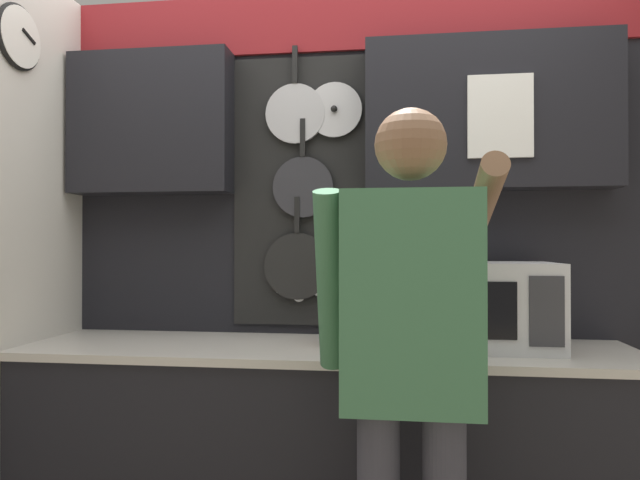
{
  "coord_description": "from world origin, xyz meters",
  "views": [
    {
      "loc": [
        0.26,
        -2.14,
        1.26
      ],
      "look_at": [
        -0.04,
        0.18,
        1.28
      ],
      "focal_mm": 32.0,
      "sensor_mm": 36.0,
      "label": 1
    }
  ],
  "objects_px": {
    "microwave": "(483,305)",
    "knife_block": "(342,321)",
    "utensil_crock": "(386,322)",
    "person": "(411,347)"
  },
  "relations": [
    {
      "from": "person",
      "to": "knife_block",
      "type": "bearing_deg",
      "value": 113.71
    },
    {
      "from": "person",
      "to": "microwave",
      "type": "bearing_deg",
      "value": 63.39
    },
    {
      "from": "microwave",
      "to": "utensil_crock",
      "type": "bearing_deg",
      "value": 179.86
    },
    {
      "from": "microwave",
      "to": "knife_block",
      "type": "bearing_deg",
      "value": 179.95
    },
    {
      "from": "microwave",
      "to": "utensil_crock",
      "type": "height_order",
      "value": "utensil_crock"
    },
    {
      "from": "microwave",
      "to": "person",
      "type": "relative_size",
      "value": 0.31
    },
    {
      "from": "knife_block",
      "to": "utensil_crock",
      "type": "xyz_separation_m",
      "value": [
        0.17,
        0.0,
        -0.0
      ]
    },
    {
      "from": "microwave",
      "to": "person",
      "type": "xyz_separation_m",
      "value": [
        -0.28,
        -0.56,
        -0.06
      ]
    },
    {
      "from": "utensil_crock",
      "to": "person",
      "type": "distance_m",
      "value": 0.56
    },
    {
      "from": "utensil_crock",
      "to": "microwave",
      "type": "bearing_deg",
      "value": -0.14
    }
  ]
}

